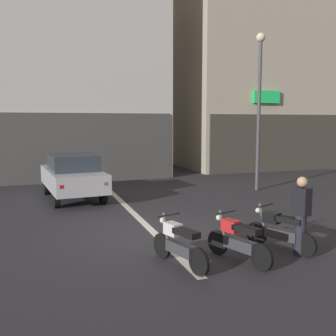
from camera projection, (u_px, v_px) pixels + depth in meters
name	position (u px, v px, depth m)	size (l,w,h in m)	color
ground_plane	(155.00, 234.00, 9.76)	(120.00, 120.00, 0.00)	#2B2B30
lane_centre_line	(112.00, 192.00, 15.41)	(0.20, 18.00, 0.01)	silver
building_mid_block	(60.00, 53.00, 20.91)	(10.13, 8.05, 12.99)	silver
building_far_right	(254.00, 29.00, 24.41)	(9.58, 7.24, 17.20)	#B2A893
car_silver_crossing_near	(73.00, 175.00, 14.04)	(2.16, 4.26, 1.64)	black
street_lamp	(259.00, 95.00, 15.56)	(0.36, 0.36, 6.29)	#47474C
motorcycle_white_row_leftmost	(179.00, 243.00, 7.52)	(0.67, 1.61, 0.98)	black
motorcycle_red_row_left_mid	(238.00, 240.00, 7.75)	(0.69, 1.60, 0.98)	black
motorcycle_black_row_centre	(279.00, 230.00, 8.45)	(0.81, 1.53, 0.98)	black
person_by_motorcycles	(301.00, 215.00, 8.12)	(0.30, 0.40, 1.67)	#23232D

